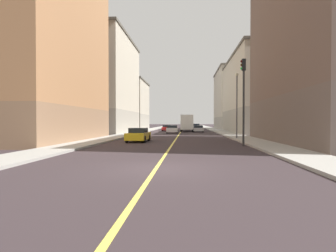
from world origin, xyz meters
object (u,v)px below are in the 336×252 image
Objects in this scene: building_left_near at (331,44)px; street_lamp_left_near at (237,98)px; building_right_corner at (37,21)px; car_blue at (196,126)px; box_truck at (187,123)px; building_left_mid at (259,94)px; building_left_far at (236,100)px; traffic_light_left_near at (243,91)px; car_maroon at (186,127)px; car_red at (167,128)px; car_white at (172,129)px; car_yellow at (138,135)px; building_right_midblock at (103,85)px; car_silver at (198,129)px; building_right_distant at (126,105)px.

building_left_near is 10.16m from street_lamp_left_near.
building_right_corner reaches higher than car_blue.
car_blue is 18.56m from box_truck.
building_left_far is (-0.00, 23.16, 0.89)m from building_left_mid.
traffic_light_left_near is (19.22, -4.42, -7.45)m from building_right_corner.
car_blue is (2.67, 7.89, -0.01)m from car_maroon.
building_right_corner is 5.45× the size of car_red.
traffic_light_left_near is at bearing -76.06° from car_red.
street_lamp_left_near is 41.91m from car_blue.
car_maroon is at bearing 83.07° from car_white.
car_maroon is at bearing -108.69° from car_blue.
box_truck is (-2.37, -18.38, 1.00)m from car_blue.
building_right_midblock is at bearing 114.65° from car_yellow.
car_blue is at bearing 54.73° from building_right_midblock.
car_maroon reaches higher than car_red.
building_left_far is 4.31× the size of car_red.
street_lamp_left_near is 24.04m from box_truck.
building_left_mid is at bearing -23.98° from car_red.
car_blue is (-10.04, 23.09, -5.98)m from building_left_mid.
building_right_midblock is 14.55m from car_white.
car_yellow reaches higher than car_silver.
car_white is at bearing -80.22° from car_red.
car_yellow is at bearing 174.86° from building_left_near.
car_red is at bearing -116.04° from car_maroon.
building_left_far reaches higher than car_silver.
car_white is 9.94m from car_red.
car_yellow is at bearing -1.35° from building_right_corner.
building_right_midblock is at bearing -125.27° from car_blue.
traffic_light_left_near is at bearing -87.59° from car_blue.
box_truck reaches higher than car_maroon.
building_right_midblock reaches higher than car_yellow.
car_yellow is (-16.98, 1.53, -7.97)m from building_left_near.
car_red is at bearing -112.45° from car_blue.
traffic_light_left_near is 0.96× the size of street_lamp_left_near.
building_left_mid is 3.21× the size of box_truck.
building_left_mid is 19.08m from car_red.
car_silver is at bearing -40.84° from building_right_distant.
car_silver is at bearing 166.89° from building_left_mid.
car_red is 1.09× the size of car_blue.
car_blue is 0.93× the size of car_silver.
street_lamp_left_near is at bearing -80.23° from car_maroon.
building_right_corner reaches higher than building_right_midblock.
car_white is (12.28, 20.51, -11.15)m from building_right_corner.
building_left_near reaches higher than car_silver.
building_left_far is 12.16m from car_blue.
building_left_near is 4.47× the size of car_white.
building_left_near is 27.93m from car_white.
box_truck reaches higher than car_white.
car_silver is (-10.34, -20.75, -6.94)m from building_left_far.
car_red is 17.02m from car_blue.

